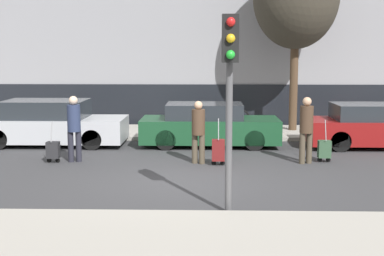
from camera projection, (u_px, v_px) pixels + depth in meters
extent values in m
plane|color=#38383A|center=(178.00, 182.00, 11.79)|extent=(80.00, 80.00, 0.00)
cube|color=#A39E93|center=(165.00, 238.00, 8.07)|extent=(28.00, 2.50, 0.12)
cube|color=#A39E93|center=(189.00, 132.00, 18.71)|extent=(28.00, 3.00, 0.12)
cube|color=black|center=(190.00, 105.00, 20.76)|extent=(27.44, 0.06, 1.60)
cube|color=#B7BABF|center=(53.00, 129.00, 16.45)|extent=(4.47, 1.84, 0.70)
cube|color=#23282D|center=(46.00, 109.00, 16.37)|extent=(2.46, 1.62, 0.54)
cylinder|color=black|center=(92.00, 140.00, 15.62)|extent=(0.60, 0.18, 0.60)
cylinder|color=black|center=(103.00, 131.00, 17.26)|extent=(0.60, 0.18, 0.60)
cylinder|color=black|center=(18.00, 131.00, 17.33)|extent=(0.60, 0.18, 0.60)
cube|color=#194728|center=(210.00, 130.00, 16.30)|extent=(4.17, 1.74, 0.70)
cube|color=#23282D|center=(204.00, 111.00, 16.22)|extent=(2.30, 1.53, 0.46)
cylinder|color=black|center=(254.00, 140.00, 15.52)|extent=(0.60, 0.18, 0.60)
cylinder|color=black|center=(250.00, 132.00, 17.06)|extent=(0.60, 0.18, 0.60)
cylinder|color=black|center=(166.00, 140.00, 15.59)|extent=(0.60, 0.18, 0.60)
cylinder|color=black|center=(169.00, 132.00, 17.13)|extent=(0.60, 0.18, 0.60)
cube|color=maroon|center=(378.00, 131.00, 16.04)|extent=(4.24, 1.77, 0.70)
cube|color=#23282D|center=(373.00, 112.00, 15.96)|extent=(2.33, 1.56, 0.47)
cylinder|color=black|center=(340.00, 141.00, 15.32)|extent=(0.60, 0.18, 0.60)
cylinder|color=black|center=(328.00, 133.00, 16.89)|extent=(0.60, 0.18, 0.60)
cylinder|color=#23232D|center=(71.00, 147.00, 13.90)|extent=(0.15, 0.15, 0.80)
cylinder|color=#23232D|center=(79.00, 146.00, 13.94)|extent=(0.15, 0.15, 0.80)
cylinder|color=#283351|center=(74.00, 118.00, 13.81)|extent=(0.34, 0.34, 0.70)
sphere|color=beige|center=(73.00, 100.00, 13.75)|extent=(0.23, 0.23, 0.23)
cube|color=#262628|center=(53.00, 150.00, 13.81)|extent=(0.32, 0.24, 0.43)
cylinder|color=black|center=(49.00, 160.00, 13.85)|extent=(0.12, 0.03, 0.12)
cylinder|color=black|center=(58.00, 160.00, 13.84)|extent=(0.12, 0.03, 0.12)
cylinder|color=gray|center=(52.00, 132.00, 13.67)|extent=(0.02, 0.19, 0.53)
cylinder|color=#4C4233|center=(202.00, 149.00, 13.66)|extent=(0.15, 0.15, 0.75)
cylinder|color=#4C4233|center=(195.00, 149.00, 13.74)|extent=(0.15, 0.15, 0.75)
cylinder|color=#473323|center=(198.00, 122.00, 13.60)|extent=(0.34, 0.34, 0.65)
sphere|color=tan|center=(198.00, 105.00, 13.54)|extent=(0.21, 0.21, 0.21)
cube|color=maroon|center=(218.00, 150.00, 13.48)|extent=(0.32, 0.24, 0.54)
cylinder|color=black|center=(214.00, 163.00, 13.53)|extent=(0.12, 0.03, 0.12)
cylinder|color=black|center=(223.00, 163.00, 13.52)|extent=(0.12, 0.03, 0.12)
cylinder|color=gray|center=(218.00, 129.00, 13.33)|extent=(0.02, 0.19, 0.53)
cylinder|color=#4C4233|center=(309.00, 148.00, 13.73)|extent=(0.15, 0.15, 0.80)
cylinder|color=#4C4233|center=(302.00, 148.00, 13.67)|extent=(0.15, 0.15, 0.80)
cylinder|color=#473323|center=(307.00, 119.00, 13.60)|extent=(0.34, 0.34, 0.69)
sphere|color=tan|center=(307.00, 102.00, 13.53)|extent=(0.22, 0.22, 0.22)
cube|color=#335138|center=(324.00, 149.00, 13.88)|extent=(0.32, 0.24, 0.45)
cylinder|color=black|center=(320.00, 160.00, 13.92)|extent=(0.12, 0.03, 0.12)
cylinder|color=black|center=(328.00, 160.00, 13.91)|extent=(0.12, 0.03, 0.12)
cylinder|color=gray|center=(326.00, 130.00, 13.74)|extent=(0.02, 0.19, 0.53)
cylinder|color=#515154|center=(229.00, 116.00, 9.29)|extent=(0.12, 0.12, 3.47)
cube|color=black|center=(230.00, 38.00, 8.92)|extent=(0.28, 0.24, 0.80)
sphere|color=red|center=(231.00, 22.00, 8.74)|extent=(0.15, 0.15, 0.15)
sphere|color=gold|center=(231.00, 38.00, 8.78)|extent=(0.15, 0.15, 0.15)
sphere|color=green|center=(231.00, 55.00, 8.81)|extent=(0.15, 0.15, 0.15)
torus|color=black|center=(240.00, 119.00, 18.88)|extent=(0.72, 0.06, 0.72)
torus|color=black|center=(211.00, 119.00, 18.91)|extent=(0.72, 0.06, 0.72)
cylinder|color=maroon|center=(226.00, 114.00, 18.86)|extent=(1.00, 0.05, 0.05)
cylinder|color=maroon|center=(220.00, 108.00, 18.84)|extent=(0.04, 0.04, 0.40)
cylinder|color=#4C3826|center=(294.00, 83.00, 18.63)|extent=(0.28, 0.28, 3.27)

